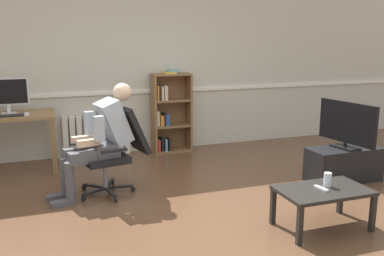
# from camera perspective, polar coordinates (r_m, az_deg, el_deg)

# --- Properties ---
(ground_plane) EXTENTS (18.00, 18.00, 0.00)m
(ground_plane) POSITION_cam_1_polar(r_m,az_deg,el_deg) (4.23, 1.98, -11.80)
(ground_plane) COLOR brown
(back_wall) EXTENTS (12.00, 0.13, 2.70)m
(back_wall) POSITION_cam_1_polar(r_m,az_deg,el_deg) (6.41, -6.73, 8.80)
(back_wall) COLOR beige
(back_wall) RESTS_ON ground_plane
(computer_desk) EXTENTS (1.20, 0.68, 0.76)m
(computer_desk) POSITION_cam_1_polar(r_m,az_deg,el_deg) (5.86, -23.98, 0.62)
(computer_desk) COLOR olive
(computer_desk) RESTS_ON ground_plane
(imac_monitor) EXTENTS (0.51, 0.14, 0.46)m
(imac_monitor) POSITION_cam_1_polar(r_m,az_deg,el_deg) (5.88, -23.75, 4.34)
(imac_monitor) COLOR silver
(imac_monitor) RESTS_ON computer_desk
(keyboard) EXTENTS (0.40, 0.12, 0.02)m
(keyboard) POSITION_cam_1_polar(r_m,az_deg,el_deg) (5.70, -23.82, 1.53)
(keyboard) COLOR black
(keyboard) RESTS_ON computer_desk
(computer_mouse) EXTENTS (0.06, 0.10, 0.03)m
(computer_mouse) POSITION_cam_1_polar(r_m,az_deg,el_deg) (5.70, -21.49, 1.79)
(computer_mouse) COLOR white
(computer_mouse) RESTS_ON computer_desk
(bookshelf) EXTENTS (0.59, 0.29, 1.24)m
(bookshelf) POSITION_cam_1_polar(r_m,az_deg,el_deg) (6.38, -3.15, 2.07)
(bookshelf) COLOR brown
(bookshelf) RESTS_ON ground_plane
(radiator) EXTENTS (0.96, 0.08, 0.61)m
(radiator) POSITION_cam_1_polar(r_m,az_deg,el_deg) (6.33, -12.78, -0.99)
(radiator) COLOR white
(radiator) RESTS_ON ground_plane
(office_chair) EXTENTS (0.81, 0.64, 0.97)m
(office_chair) POSITION_cam_1_polar(r_m,az_deg,el_deg) (4.77, -10.11, -2.51)
(office_chair) COLOR black
(office_chair) RESTS_ON ground_plane
(person_seated) EXTENTS (0.98, 0.50, 1.23)m
(person_seated) POSITION_cam_1_polar(r_m,az_deg,el_deg) (4.67, -12.33, -1.25)
(person_seated) COLOR #4C4C51
(person_seated) RESTS_ON ground_plane
(tv_stand) EXTENTS (0.90, 0.38, 0.41)m
(tv_stand) POSITION_cam_1_polar(r_m,az_deg,el_deg) (5.45, 19.89, -4.66)
(tv_stand) COLOR black
(tv_stand) RESTS_ON ground_plane
(tv_screen) EXTENTS (0.25, 0.83, 0.56)m
(tv_screen) POSITION_cam_1_polar(r_m,az_deg,el_deg) (5.34, 20.28, 0.49)
(tv_screen) COLOR black
(tv_screen) RESTS_ON tv_stand
(coffee_table) EXTENTS (0.82, 0.50, 0.38)m
(coffee_table) POSITION_cam_1_polar(r_m,az_deg,el_deg) (4.04, 17.34, -8.50)
(coffee_table) COLOR black
(coffee_table) RESTS_ON ground_plane
(drinking_glass) EXTENTS (0.07, 0.07, 0.13)m
(drinking_glass) POSITION_cam_1_polar(r_m,az_deg,el_deg) (4.07, 17.91, -6.68)
(drinking_glass) COLOR silver
(drinking_glass) RESTS_ON coffee_table
(spare_remote) EXTENTS (0.06, 0.15, 0.02)m
(spare_remote) POSITION_cam_1_polar(r_m,az_deg,el_deg) (4.00, 17.12, -7.82)
(spare_remote) COLOR white
(spare_remote) RESTS_ON coffee_table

